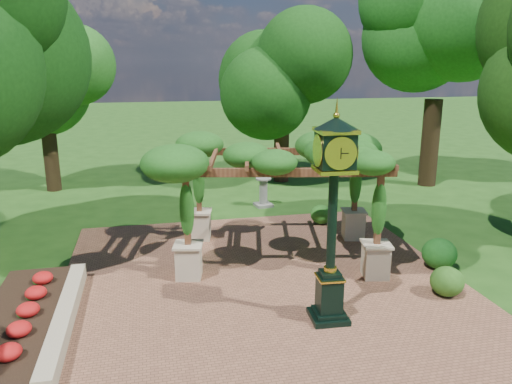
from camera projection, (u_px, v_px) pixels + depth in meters
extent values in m
plane|color=#1E4714|center=(280.00, 315.00, 11.12)|extent=(120.00, 120.00, 0.00)
cube|color=brown|center=(269.00, 294.00, 12.06)|extent=(10.00, 12.00, 0.04)
cube|color=#C6B793|center=(65.00, 318.00, 10.60)|extent=(0.35, 5.00, 0.40)
cube|color=red|center=(19.00, 324.00, 10.42)|extent=(1.50, 5.00, 0.36)
cube|color=black|center=(328.00, 316.00, 10.87)|extent=(0.83, 0.83, 0.12)
cube|color=black|center=(329.00, 294.00, 10.74)|extent=(0.52, 0.52, 0.88)
cube|color=gold|center=(330.00, 277.00, 10.64)|extent=(0.58, 0.58, 0.04)
cylinder|color=black|center=(332.00, 220.00, 10.31)|extent=(0.21, 0.21, 2.26)
cube|color=black|center=(335.00, 150.00, 9.93)|extent=(0.73, 0.73, 0.69)
cylinder|color=beige|center=(341.00, 153.00, 9.59)|extent=(0.59, 0.06, 0.59)
cone|color=black|center=(336.00, 123.00, 9.79)|extent=(0.93, 0.93, 0.25)
sphere|color=gold|center=(337.00, 116.00, 9.75)|extent=(0.14, 0.14, 0.14)
cube|color=#C9B595|center=(189.00, 261.00, 12.87)|extent=(0.74, 0.74, 0.87)
cube|color=brown|center=(187.00, 210.00, 12.52)|extent=(0.18, 0.18, 1.79)
cube|color=#C9B595|center=(376.00, 261.00, 12.92)|extent=(0.74, 0.74, 0.87)
cube|color=brown|center=(379.00, 210.00, 12.56)|extent=(0.18, 0.18, 1.79)
cube|color=#C9B595|center=(200.00, 225.00, 15.68)|extent=(0.74, 0.74, 0.87)
cube|color=brown|center=(199.00, 183.00, 15.33)|extent=(0.18, 0.18, 1.79)
cube|color=#C9B595|center=(353.00, 225.00, 15.72)|extent=(0.74, 0.74, 0.87)
cube|color=brown|center=(356.00, 182.00, 15.37)|extent=(0.18, 0.18, 1.79)
cube|color=brown|center=(284.00, 172.00, 12.29)|extent=(5.53, 1.27, 0.21)
cube|color=brown|center=(278.00, 151.00, 15.10)|extent=(5.53, 1.27, 0.21)
ellipsoid|color=#1D5017|center=(280.00, 151.00, 13.63)|extent=(6.21, 4.55, 0.97)
cube|color=gray|center=(263.00, 205.00, 19.40)|extent=(0.72, 0.72, 0.11)
cylinder|color=gray|center=(263.00, 192.00, 19.27)|extent=(0.37, 0.37, 1.02)
cylinder|color=gray|center=(263.00, 179.00, 19.13)|extent=(0.68, 0.68, 0.06)
ellipsoid|color=#285418|center=(447.00, 281.00, 11.90)|extent=(1.03, 1.03, 0.71)
ellipsoid|color=#174E16|center=(439.00, 253.00, 13.45)|extent=(1.21, 1.21, 0.83)
ellipsoid|color=#28691E|center=(321.00, 214.00, 17.15)|extent=(0.93, 0.93, 0.66)
cylinder|color=#2F2112|center=(51.00, 159.00, 21.45)|extent=(0.62, 0.62, 2.76)
ellipsoid|color=#205719|center=(42.00, 74.00, 20.54)|extent=(4.08, 4.08, 4.35)
cylinder|color=#372416|center=(281.00, 151.00, 23.14)|extent=(0.70, 0.70, 2.85)
ellipsoid|color=#123B0E|center=(283.00, 69.00, 22.20)|extent=(4.48, 4.48, 4.50)
cylinder|color=black|center=(430.00, 143.00, 22.24)|extent=(0.78, 0.78, 3.85)
ellipsoid|color=#1F631C|center=(441.00, 26.00, 20.97)|extent=(5.61, 5.61, 6.08)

